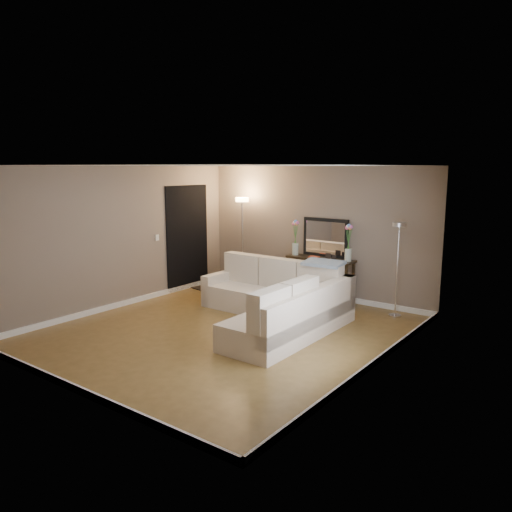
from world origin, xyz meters
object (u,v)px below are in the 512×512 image
Objects in this scene: sectional_sofa at (278,302)px; floor_lamp_lit at (242,225)px; console_table at (316,276)px; floor_lamp_unlit at (398,251)px.

floor_lamp_lit is (-1.99, 1.55, 1.02)m from sectional_sofa.
console_table is 1.98m from floor_lamp_lit.
console_table is (-0.22, 1.64, 0.12)m from sectional_sofa.
console_table is at bearing 2.84° from floor_lamp_lit.
console_table is 0.71× the size of floor_lamp_lit.
floor_lamp_lit is at bearing -177.16° from console_table.
floor_lamp_unlit reaches higher than console_table.
console_table is at bearing 97.60° from sectional_sofa.
floor_lamp_lit is (-1.77, -0.09, 0.90)m from console_table.
floor_lamp_lit reaches higher than console_table.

